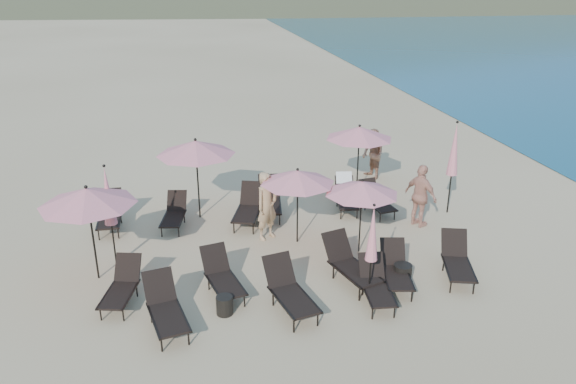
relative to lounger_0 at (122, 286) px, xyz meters
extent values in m
plane|color=#D6BA8C|center=(4.54, -0.55, -0.40)|extent=(800.00, 800.00, 0.00)
cube|color=black|center=(-0.06, -0.24, -0.09)|extent=(0.81, 1.19, 0.05)
cube|color=black|center=(0.12, 0.47, 0.18)|extent=(0.65, 0.54, 0.56)
cylinder|color=black|center=(-0.40, -0.63, -0.25)|extent=(0.03, 0.03, 0.31)
cylinder|color=black|center=(-0.17, 0.28, -0.25)|extent=(0.03, 0.03, 0.31)
cylinder|color=black|center=(0.06, -0.74, -0.25)|extent=(0.03, 0.03, 0.31)
cylinder|color=black|center=(0.28, 0.16, -0.25)|extent=(0.03, 0.03, 0.31)
cube|color=black|center=(-0.31, -0.13, -0.08)|extent=(0.33, 1.20, 0.04)
cube|color=black|center=(0.21, -0.27, -0.08)|extent=(0.33, 1.20, 0.04)
cube|color=black|center=(2.22, -0.29, -0.07)|extent=(0.84, 1.24, 0.05)
cube|color=black|center=(2.04, 0.45, 0.21)|extent=(0.67, 0.56, 0.59)
cylinder|color=black|center=(2.09, -0.81, -0.24)|extent=(0.03, 0.03, 0.32)
cylinder|color=black|center=(1.86, 0.14, -0.24)|extent=(0.03, 0.03, 0.32)
cylinder|color=black|center=(2.57, -0.70, -0.24)|extent=(0.03, 0.03, 0.32)
cylinder|color=black|center=(2.34, 0.26, -0.24)|extent=(0.03, 0.03, 0.32)
cube|color=black|center=(1.93, -0.31, -0.06)|extent=(0.33, 1.26, 0.04)
cube|color=black|center=(2.49, -0.18, -0.06)|extent=(0.33, 1.26, 0.04)
cube|color=black|center=(3.57, -1.24, -0.05)|extent=(0.90, 1.35, 0.05)
cube|color=black|center=(3.38, -0.43, 0.26)|extent=(0.73, 0.60, 0.64)
cylinder|color=black|center=(3.42, -1.80, -0.23)|extent=(0.04, 0.04, 0.35)
cylinder|color=black|center=(3.18, -0.77, -0.23)|extent=(0.04, 0.04, 0.35)
cylinder|color=black|center=(3.94, -1.68, -0.23)|extent=(0.04, 0.04, 0.35)
cylinder|color=black|center=(3.70, -0.65, -0.23)|extent=(0.04, 0.04, 0.35)
cube|color=black|center=(3.25, -1.26, -0.03)|extent=(0.36, 1.36, 0.04)
cube|color=black|center=(3.85, -1.12, -0.03)|extent=(0.36, 1.36, 0.04)
cube|color=black|center=(5.39, -1.24, -0.09)|extent=(0.66, 1.12, 0.04)
cube|color=black|center=(5.46, -0.52, 0.17)|extent=(0.59, 0.46, 0.55)
cylinder|color=black|center=(5.11, -1.67, -0.25)|extent=(0.03, 0.03, 0.30)
cylinder|color=black|center=(5.20, -0.75, -0.25)|extent=(0.03, 0.03, 0.30)
cylinder|color=black|center=(5.57, -1.71, -0.25)|extent=(0.03, 0.03, 0.30)
cylinder|color=black|center=(5.66, -0.79, -0.25)|extent=(0.03, 0.03, 0.30)
cube|color=black|center=(5.12, -1.17, -0.08)|extent=(0.15, 1.21, 0.04)
cube|color=black|center=(5.66, -1.22, -0.08)|extent=(0.15, 1.21, 0.04)
cube|color=black|center=(5.17, -0.37, -0.04)|extent=(0.97, 1.37, 0.05)
cube|color=black|center=(4.93, 0.43, 0.26)|extent=(0.75, 0.63, 0.64)
cylinder|color=black|center=(5.06, -0.95, -0.23)|extent=(0.04, 0.04, 0.35)
cylinder|color=black|center=(4.76, 0.08, -0.23)|extent=(0.04, 0.04, 0.35)
cylinder|color=black|center=(5.58, -0.79, -0.23)|extent=(0.04, 0.04, 0.35)
cylinder|color=black|center=(5.27, 0.23, -0.23)|extent=(0.04, 0.04, 0.35)
cube|color=black|center=(4.86, -0.41, -0.03)|extent=(0.44, 1.35, 0.04)
cube|color=black|center=(5.45, -0.23, -0.03)|extent=(0.44, 1.35, 0.04)
cube|color=black|center=(7.54, -0.64, -0.06)|extent=(0.91, 1.29, 0.05)
cube|color=black|center=(7.77, 0.11, 0.22)|extent=(0.70, 0.59, 0.60)
cylinder|color=black|center=(7.16, -1.04, -0.24)|extent=(0.03, 0.03, 0.33)
cylinder|color=black|center=(7.45, -0.08, -0.24)|extent=(0.03, 0.03, 0.33)
cylinder|color=black|center=(7.65, -1.18, -0.24)|extent=(0.03, 0.03, 0.33)
cylinder|color=black|center=(7.93, -0.22, -0.24)|extent=(0.03, 0.03, 0.33)
cube|color=black|center=(7.28, -0.51, -0.06)|extent=(0.41, 1.27, 0.04)
cube|color=black|center=(7.84, -0.68, -0.06)|extent=(0.41, 1.27, 0.04)
cube|color=black|center=(-0.61, 3.70, -0.06)|extent=(0.61, 1.17, 0.05)
cube|color=black|center=(-0.61, 4.48, 0.22)|extent=(0.60, 0.44, 0.60)
cylinder|color=black|center=(-0.86, 3.22, -0.24)|extent=(0.03, 0.03, 0.33)
cylinder|color=black|center=(-0.86, 4.22, -0.24)|extent=(0.03, 0.03, 0.33)
cylinder|color=black|center=(-0.35, 3.22, -0.24)|extent=(0.03, 0.03, 0.33)
cylinder|color=black|center=(-0.36, 4.22, -0.24)|extent=(0.03, 0.03, 0.33)
cube|color=black|center=(-0.90, 3.75, -0.06)|extent=(0.04, 1.31, 0.04)
cube|color=black|center=(-0.32, 3.75, -0.06)|extent=(0.04, 1.31, 0.04)
cube|color=black|center=(1.10, 3.49, -0.09)|extent=(0.74, 1.15, 0.04)
cube|color=black|center=(1.23, 4.19, 0.17)|extent=(0.62, 0.50, 0.55)
cylinder|color=black|center=(0.79, 3.10, -0.25)|extent=(0.03, 0.03, 0.30)
cylinder|color=black|center=(0.96, 4.00, -0.25)|extent=(0.03, 0.03, 0.30)
cylinder|color=black|center=(1.24, 3.01, -0.25)|extent=(0.03, 0.03, 0.30)
cylinder|color=black|center=(1.41, 3.91, -0.25)|extent=(0.03, 0.03, 0.30)
cube|color=black|center=(0.84, 3.59, -0.09)|extent=(0.26, 1.18, 0.04)
cube|color=black|center=(1.37, 3.49, -0.09)|extent=(0.26, 1.18, 0.04)
cube|color=black|center=(3.86, 3.78, -0.04)|extent=(0.82, 1.33, 0.05)
cube|color=black|center=(3.98, 4.61, 0.27)|extent=(0.70, 0.56, 0.64)
cylinder|color=black|center=(3.52, 3.30, -0.23)|extent=(0.04, 0.04, 0.35)
cylinder|color=black|center=(3.67, 4.36, -0.23)|extent=(0.04, 0.04, 0.35)
cylinder|color=black|center=(4.05, 3.23, -0.23)|extent=(0.04, 0.04, 0.35)
cylinder|color=black|center=(4.21, 4.28, -0.23)|extent=(0.04, 0.04, 0.35)
cube|color=black|center=(3.56, 3.87, -0.03)|extent=(0.24, 1.39, 0.04)
cube|color=black|center=(4.18, 3.78, -0.03)|extent=(0.24, 1.39, 0.04)
cube|color=black|center=(3.14, 3.34, -0.05)|extent=(0.98, 1.37, 0.05)
cube|color=black|center=(3.39, 4.13, 0.26)|extent=(0.75, 0.64, 0.64)
cylinder|color=black|center=(2.73, 2.93, -0.23)|extent=(0.04, 0.04, 0.35)
cylinder|color=black|center=(3.05, 3.94, -0.23)|extent=(0.04, 0.04, 0.35)
cylinder|color=black|center=(3.23, 2.77, -0.23)|extent=(0.04, 0.04, 0.35)
cylinder|color=black|center=(3.56, 3.78, -0.23)|extent=(0.04, 0.04, 0.35)
cube|color=black|center=(2.86, 3.49, -0.03)|extent=(0.46, 1.33, 0.04)
cube|color=black|center=(3.45, 3.30, -0.03)|extent=(0.46, 1.33, 0.04)
cube|color=black|center=(6.17, 3.68, -0.09)|extent=(0.72, 1.16, 0.05)
cube|color=black|center=(6.29, 4.40, 0.18)|extent=(0.62, 0.49, 0.56)
cylinder|color=black|center=(5.87, 3.27, -0.25)|extent=(0.03, 0.03, 0.31)
cylinder|color=black|center=(6.01, 4.19, -0.25)|extent=(0.03, 0.03, 0.31)
cylinder|color=black|center=(6.33, 3.20, -0.25)|extent=(0.03, 0.03, 0.31)
cylinder|color=black|center=(6.48, 4.12, -0.25)|extent=(0.03, 0.03, 0.31)
cube|color=black|center=(5.91, 3.77, -0.08)|extent=(0.23, 1.21, 0.04)
cube|color=black|center=(6.44, 3.68, -0.08)|extent=(0.23, 1.21, 0.04)
cube|color=white|center=(6.31, 4.53, 0.39)|extent=(0.52, 0.33, 0.34)
cube|color=black|center=(7.07, 3.32, -0.09)|extent=(0.72, 1.15, 0.04)
cube|color=black|center=(6.95, 4.04, 0.17)|extent=(0.61, 0.49, 0.55)
cylinder|color=black|center=(6.91, 2.84, -0.25)|extent=(0.03, 0.03, 0.30)
cylinder|color=black|center=(6.76, 3.75, -0.25)|extent=(0.03, 0.03, 0.30)
cylinder|color=black|center=(7.37, 2.92, -0.25)|extent=(0.03, 0.03, 0.30)
cylinder|color=black|center=(7.22, 3.83, -0.25)|extent=(0.03, 0.03, 0.30)
cube|color=black|center=(6.79, 3.32, -0.08)|extent=(0.23, 1.20, 0.04)
cube|color=black|center=(7.32, 3.41, -0.08)|extent=(0.23, 1.20, 0.04)
cube|color=black|center=(6.02, -0.71, -0.08)|extent=(0.78, 1.20, 0.05)
cube|color=black|center=(6.17, 0.02, 0.19)|extent=(0.64, 0.52, 0.57)
cylinder|color=black|center=(5.70, -1.12, -0.25)|extent=(0.03, 0.03, 0.31)
cylinder|color=black|center=(5.88, -0.18, -0.25)|extent=(0.03, 0.03, 0.31)
cylinder|color=black|center=(6.17, -1.21, -0.25)|extent=(0.03, 0.03, 0.31)
cylinder|color=black|center=(6.36, -0.28, -0.25)|extent=(0.03, 0.03, 0.31)
cube|color=black|center=(5.76, -0.61, -0.07)|extent=(0.28, 1.23, 0.04)
cube|color=black|center=(6.30, -0.72, -0.07)|extent=(0.28, 1.23, 0.04)
cube|color=black|center=(0.99, -1.36, -0.06)|extent=(0.86, 1.30, 0.05)
cube|color=black|center=(0.82, -0.58, 0.24)|extent=(0.70, 0.58, 0.62)
cylinder|color=black|center=(0.85, -1.91, -0.23)|extent=(0.04, 0.04, 0.34)
cylinder|color=black|center=(0.63, -0.90, -0.23)|extent=(0.04, 0.04, 0.34)
cylinder|color=black|center=(1.35, -1.80, -0.23)|extent=(0.04, 0.04, 0.34)
cylinder|color=black|center=(1.13, -0.79, -0.23)|extent=(0.04, 0.04, 0.34)
cube|color=black|center=(0.69, -1.38, -0.05)|extent=(0.33, 1.33, 0.04)
cube|color=black|center=(1.28, -1.25, -0.05)|extent=(0.33, 1.33, 0.04)
cylinder|color=black|center=(-0.65, 1.17, 0.68)|extent=(0.05, 0.05, 2.17)
cone|color=pink|center=(-0.65, 1.17, 1.66)|extent=(2.17, 2.17, 0.39)
sphere|color=black|center=(-0.65, 1.17, 1.89)|extent=(0.08, 0.08, 0.08)
cylinder|color=black|center=(4.32, 2.11, 0.56)|extent=(0.04, 0.04, 1.93)
cone|color=pink|center=(4.32, 2.11, 1.43)|extent=(1.93, 1.93, 0.35)
sphere|color=black|center=(4.32, 2.11, 1.63)|extent=(0.07, 0.07, 0.07)
cylinder|color=black|center=(5.76, 1.26, 0.52)|extent=(0.04, 0.04, 1.85)
cone|color=pink|center=(5.76, 1.26, 1.36)|extent=(1.85, 1.85, 0.33)
sphere|color=black|center=(5.76, 1.26, 1.55)|extent=(0.07, 0.07, 0.07)
cylinder|color=black|center=(1.87, 4.21, 0.71)|extent=(0.05, 0.05, 2.23)
cone|color=pink|center=(1.87, 4.21, 1.72)|extent=(2.23, 2.23, 0.40)
sphere|color=black|center=(1.87, 4.21, 1.95)|extent=(0.08, 0.08, 0.08)
cylinder|color=black|center=(6.94, 5.16, 0.65)|extent=(0.04, 0.04, 2.12)
cone|color=pink|center=(6.94, 5.16, 1.61)|extent=(2.12, 2.12, 0.38)
sphere|color=black|center=(6.94, 5.16, 1.83)|extent=(0.08, 0.08, 0.08)
cylinder|color=black|center=(5.29, -0.92, 0.08)|extent=(0.04, 0.04, 0.98)
cone|color=pink|center=(5.29, -0.92, 1.19)|extent=(0.27, 0.27, 1.24)
sphere|color=black|center=(5.29, -0.92, 1.84)|extent=(0.06, 0.06, 0.06)
cylinder|color=black|center=(9.12, 3.13, 0.20)|extent=(0.04, 0.04, 1.20)
cone|color=pink|center=(9.12, 3.13, 1.56)|extent=(0.33, 0.33, 1.53)
sphere|color=black|center=(9.12, 3.13, 2.36)|extent=(0.08, 0.08, 0.08)
cylinder|color=black|center=(-0.29, 1.73, 0.15)|extent=(0.04, 0.04, 1.12)
cone|color=pink|center=(-0.29, 1.73, 1.43)|extent=(0.31, 0.31, 1.42)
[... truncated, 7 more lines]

